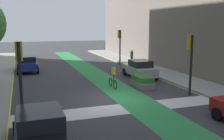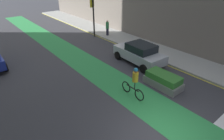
{
  "view_description": "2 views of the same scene",
  "coord_description": "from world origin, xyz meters",
  "px_view_note": "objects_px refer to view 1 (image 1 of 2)",
  "views": [
    {
      "loc": [
        -5.2,
        -15.19,
        4.66
      ],
      "look_at": [
        1.3,
        3.57,
        1.22
      ],
      "focal_mm": 42.35,
      "sensor_mm": 36.0,
      "label": 1
    },
    {
      "loc": [
        -5.2,
        -3.08,
        6.26
      ],
      "look_at": [
        0.49,
        3.94,
        1.45
      ],
      "focal_mm": 29.44,
      "sensor_mm": 36.0,
      "label": 2
    }
  ],
  "objects_px": {
    "traffic_signal_near_right": "(191,53)",
    "car_blue_left_far": "(27,64)",
    "cyclist_in_lane": "(113,75)",
    "car_silver_right_far": "(140,69)",
    "pedestrian_sidewalk_right_a": "(132,57)",
    "car_black_left_near": "(40,129)",
    "traffic_signal_far_right": "(120,40)",
    "median_planter": "(142,82)",
    "traffic_signal_near_left": "(20,65)"
  },
  "relations": [
    {
      "from": "traffic_signal_near_left",
      "to": "cyclist_in_lane",
      "type": "bearing_deg",
      "value": 34.72
    },
    {
      "from": "cyclist_in_lane",
      "to": "pedestrian_sidewalk_right_a",
      "type": "xyz_separation_m",
      "value": [
        5.68,
        9.73,
        0.01
      ]
    },
    {
      "from": "pedestrian_sidewalk_right_a",
      "to": "traffic_signal_near_left",
      "type": "bearing_deg",
      "value": -130.49
    },
    {
      "from": "pedestrian_sidewalk_right_a",
      "to": "median_planter",
      "type": "relative_size",
      "value": 0.71
    },
    {
      "from": "traffic_signal_far_right",
      "to": "car_silver_right_far",
      "type": "distance_m",
      "value": 8.17
    },
    {
      "from": "traffic_signal_far_right",
      "to": "cyclist_in_lane",
      "type": "xyz_separation_m",
      "value": [
        -4.56,
        -10.76,
        -1.86
      ]
    },
    {
      "from": "traffic_signal_far_right",
      "to": "car_blue_left_far",
      "type": "height_order",
      "value": "traffic_signal_far_right"
    },
    {
      "from": "traffic_signal_near_right",
      "to": "pedestrian_sidewalk_right_a",
      "type": "xyz_separation_m",
      "value": [
        1.56,
        13.2,
        -1.83
      ]
    },
    {
      "from": "car_silver_right_far",
      "to": "median_planter",
      "type": "bearing_deg",
      "value": -111.8
    },
    {
      "from": "traffic_signal_near_right",
      "to": "car_silver_right_far",
      "type": "xyz_separation_m",
      "value": [
        -0.63,
        6.38,
        -2.01
      ]
    },
    {
      "from": "car_silver_right_far",
      "to": "car_blue_left_far",
      "type": "bearing_deg",
      "value": 145.24
    },
    {
      "from": "traffic_signal_near_right",
      "to": "car_blue_left_far",
      "type": "height_order",
      "value": "traffic_signal_near_right"
    },
    {
      "from": "traffic_signal_near_left",
      "to": "cyclist_in_lane",
      "type": "height_order",
      "value": "traffic_signal_near_left"
    },
    {
      "from": "traffic_signal_near_left",
      "to": "cyclist_in_lane",
      "type": "distance_m",
      "value": 8.02
    },
    {
      "from": "cyclist_in_lane",
      "to": "traffic_signal_near_right",
      "type": "bearing_deg",
      "value": -40.09
    },
    {
      "from": "traffic_signal_near_right",
      "to": "cyclist_in_lane",
      "type": "height_order",
      "value": "traffic_signal_near_right"
    },
    {
      "from": "car_black_left_near",
      "to": "traffic_signal_near_left",
      "type": "bearing_deg",
      "value": 99.28
    },
    {
      "from": "car_blue_left_far",
      "to": "pedestrian_sidewalk_right_a",
      "type": "relative_size",
      "value": 2.57
    },
    {
      "from": "car_silver_right_far",
      "to": "pedestrian_sidewalk_right_a",
      "type": "xyz_separation_m",
      "value": [
        2.18,
        6.82,
        0.18
      ]
    },
    {
      "from": "traffic_signal_near_left",
      "to": "car_black_left_near",
      "type": "distance_m",
      "value": 4.29
    },
    {
      "from": "pedestrian_sidewalk_right_a",
      "to": "traffic_signal_far_right",
      "type": "bearing_deg",
      "value": 137.26
    },
    {
      "from": "car_blue_left_far",
      "to": "car_black_left_near",
      "type": "bearing_deg",
      "value": -90.05
    },
    {
      "from": "traffic_signal_far_right",
      "to": "car_silver_right_far",
      "type": "xyz_separation_m",
      "value": [
        -1.07,
        -7.85,
        -2.03
      ]
    },
    {
      "from": "traffic_signal_near_right",
      "to": "car_blue_left_far",
      "type": "distance_m",
      "value": 16.34
    },
    {
      "from": "traffic_signal_far_right",
      "to": "car_blue_left_far",
      "type": "relative_size",
      "value": 0.96
    },
    {
      "from": "traffic_signal_near_right",
      "to": "car_black_left_near",
      "type": "bearing_deg",
      "value": -154.28
    },
    {
      "from": "traffic_signal_far_right",
      "to": "car_silver_right_far",
      "type": "relative_size",
      "value": 0.94
    },
    {
      "from": "car_black_left_near",
      "to": "pedestrian_sidewalk_right_a",
      "type": "bearing_deg",
      "value": 57.42
    },
    {
      "from": "traffic_signal_near_left",
      "to": "traffic_signal_far_right",
      "type": "xyz_separation_m",
      "value": [
        10.99,
        15.22,
        0.12
      ]
    },
    {
      "from": "traffic_signal_near_left",
      "to": "cyclist_in_lane",
      "type": "relative_size",
      "value": 2.07
    },
    {
      "from": "traffic_signal_near_right",
      "to": "traffic_signal_near_left",
      "type": "xyz_separation_m",
      "value": [
        -10.55,
        -0.99,
        -0.1
      ]
    },
    {
      "from": "car_black_left_near",
      "to": "car_silver_right_far",
      "type": "bearing_deg",
      "value": 50.19
    },
    {
      "from": "traffic_signal_far_right",
      "to": "car_black_left_near",
      "type": "relative_size",
      "value": 0.96
    },
    {
      "from": "traffic_signal_near_left",
      "to": "median_planter",
      "type": "height_order",
      "value": "traffic_signal_near_left"
    },
    {
      "from": "cyclist_in_lane",
      "to": "car_silver_right_far",
      "type": "bearing_deg",
      "value": 39.79
    },
    {
      "from": "traffic_signal_near_left",
      "to": "car_silver_right_far",
      "type": "bearing_deg",
      "value": 36.58
    },
    {
      "from": "cyclist_in_lane",
      "to": "median_planter",
      "type": "relative_size",
      "value": 0.81
    },
    {
      "from": "traffic_signal_near_left",
      "to": "car_blue_left_far",
      "type": "xyz_separation_m",
      "value": [
        0.64,
        13.82,
        -1.91
      ]
    },
    {
      "from": "pedestrian_sidewalk_right_a",
      "to": "car_blue_left_far",
      "type": "bearing_deg",
      "value": -178.17
    },
    {
      "from": "traffic_signal_far_right",
      "to": "pedestrian_sidewalk_right_a",
      "type": "bearing_deg",
      "value": -42.74
    },
    {
      "from": "traffic_signal_near_left",
      "to": "car_black_left_near",
      "type": "relative_size",
      "value": 0.91
    },
    {
      "from": "traffic_signal_near_right",
      "to": "median_planter",
      "type": "relative_size",
      "value": 1.74
    },
    {
      "from": "traffic_signal_far_right",
      "to": "car_blue_left_far",
      "type": "bearing_deg",
      "value": -172.32
    },
    {
      "from": "traffic_signal_near_right",
      "to": "traffic_signal_near_left",
      "type": "height_order",
      "value": "traffic_signal_near_right"
    },
    {
      "from": "car_blue_left_far",
      "to": "car_silver_right_far",
      "type": "relative_size",
      "value": 0.98
    },
    {
      "from": "car_blue_left_far",
      "to": "median_planter",
      "type": "relative_size",
      "value": 1.84
    },
    {
      "from": "traffic_signal_far_right",
      "to": "cyclist_in_lane",
      "type": "height_order",
      "value": "traffic_signal_far_right"
    },
    {
      "from": "car_silver_right_far",
      "to": "pedestrian_sidewalk_right_a",
      "type": "distance_m",
      "value": 7.16
    },
    {
      "from": "car_silver_right_far",
      "to": "pedestrian_sidewalk_right_a",
      "type": "relative_size",
      "value": 2.62
    },
    {
      "from": "car_silver_right_far",
      "to": "cyclist_in_lane",
      "type": "distance_m",
      "value": 4.55
    }
  ]
}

